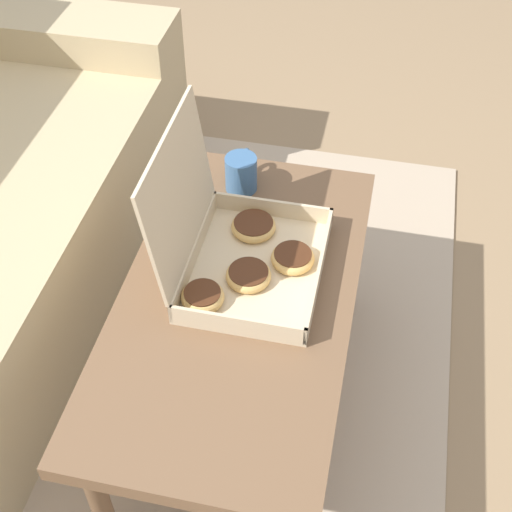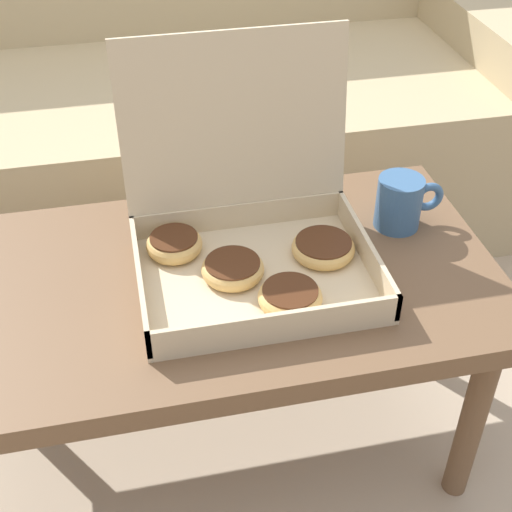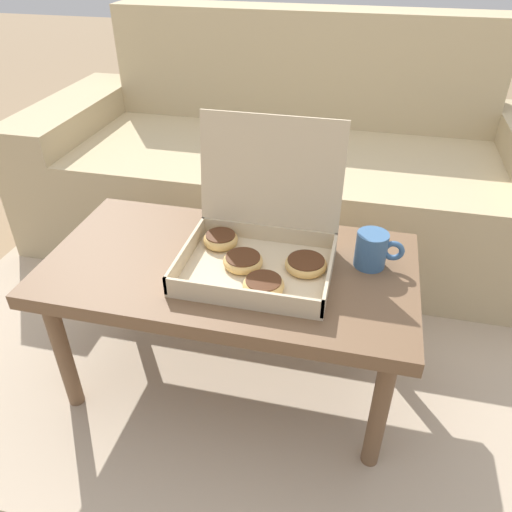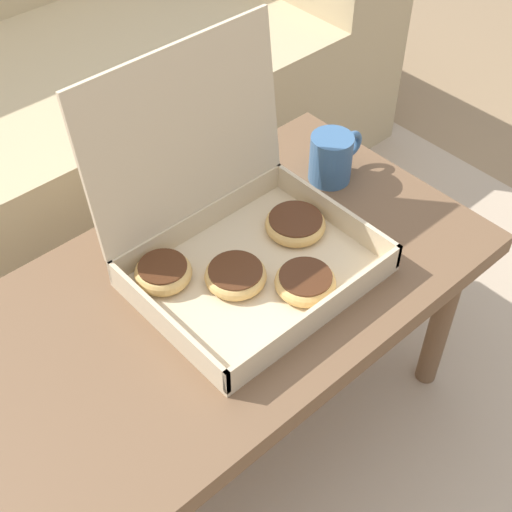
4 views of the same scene
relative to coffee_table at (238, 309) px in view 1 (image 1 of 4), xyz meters
The scene contains 5 objects.
ground_plane 0.40m from the coffee_table, 90.00° to the left, with size 12.00×12.00×0.00m, color #937756.
area_rug 0.54m from the coffee_table, 90.00° to the left, with size 2.22×1.83×0.01m, color tan.
coffee_table is the anchor object (origin of this frame).
pastry_box 0.14m from the coffee_table, 12.57° to the left, with size 0.38×0.34×0.35m.
coffee_mug 0.38m from the coffee_table, 11.45° to the left, with size 0.12×0.08×0.10m.
Camera 1 is at (-1.00, -0.34, 1.62)m, focal length 50.00 mm.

